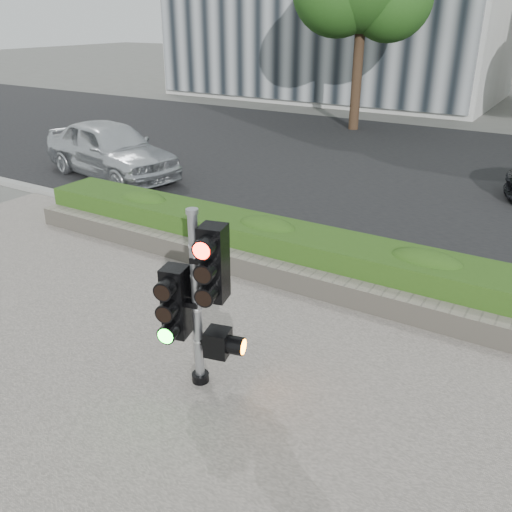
% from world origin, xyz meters
% --- Properties ---
extents(ground, '(120.00, 120.00, 0.00)m').
position_xyz_m(ground, '(0.00, 0.00, 0.00)').
color(ground, '#51514C').
rests_on(ground, ground).
extents(sidewalk, '(16.00, 11.00, 0.03)m').
position_xyz_m(sidewalk, '(0.00, -2.50, 0.01)').
color(sidewalk, '#9E9389').
rests_on(sidewalk, ground).
extents(road, '(60.00, 13.00, 0.02)m').
position_xyz_m(road, '(0.00, 10.00, 0.01)').
color(road, black).
rests_on(road, ground).
extents(curb, '(60.00, 0.25, 0.12)m').
position_xyz_m(curb, '(0.00, 3.15, 0.06)').
color(curb, gray).
rests_on(curb, ground).
extents(stone_wall, '(12.00, 0.32, 0.34)m').
position_xyz_m(stone_wall, '(0.00, 1.90, 0.20)').
color(stone_wall, gray).
rests_on(stone_wall, sidewalk).
extents(hedge, '(12.00, 1.00, 0.68)m').
position_xyz_m(hedge, '(0.00, 2.55, 0.37)').
color(hedge, '#4D8127').
rests_on(hedge, sidewalk).
extents(traffic_signal, '(0.77, 0.64, 2.14)m').
position_xyz_m(traffic_signal, '(-0.13, -0.73, 1.21)').
color(traffic_signal, black).
rests_on(traffic_signal, sidewalk).
extents(car_silver, '(4.56, 2.55, 1.46)m').
position_xyz_m(car_silver, '(-7.45, 5.09, 0.75)').
color(car_silver, silver).
rests_on(car_silver, road).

